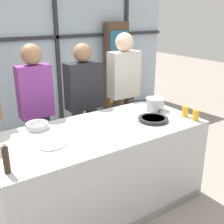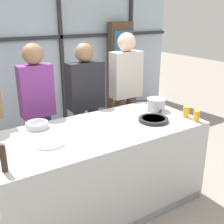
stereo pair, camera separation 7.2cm
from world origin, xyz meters
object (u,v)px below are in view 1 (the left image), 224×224
pepper_grinder (6,159)px  juice_glass_far (185,111)px  frying_pan (153,119)px  mixing_bowl (37,125)px  spectator_center_left (36,105)px  juice_glass_near (196,115)px  spectator_center_right (84,100)px  spectator_far_right (124,88)px  saucepan (155,104)px  white_plate (51,144)px

pepper_grinder → juice_glass_far: size_ratio=1.95×
frying_pan → mixing_bowl: bearing=156.6°
spectator_center_left → juice_glass_far: (1.24, -1.10, 0.00)m
frying_pan → mixing_bowl: mixing_bowl is taller
pepper_grinder → juice_glass_near: pepper_grinder is taller
mixing_bowl → juice_glass_far: size_ratio=1.83×
spectator_center_right → spectator_far_right: (0.62, 0.00, 0.07)m
saucepan → pepper_grinder: size_ratio=1.60×
white_plate → juice_glass_far: bearing=-6.4°
mixing_bowl → juice_glass_far: bearing=-21.6°
white_plate → juice_glass_far: (1.45, -0.16, 0.05)m
white_plate → mixing_bowl: size_ratio=1.22×
frying_pan → white_plate: size_ratio=1.93×
spectator_far_right → spectator_center_right: bearing=0.0°
pepper_grinder → frying_pan: bearing=6.8°
juice_glass_far → juice_glass_near: bearing=-90.0°
spectator_center_left → mixing_bowl: 0.57m
mixing_bowl → saucepan: bearing=-9.4°
spectator_center_right → mixing_bowl: bearing=33.5°
juice_glass_far → saucepan: bearing=108.6°
spectator_center_right → pepper_grinder: size_ratio=7.17×
spectator_far_right → saucepan: 0.76m
pepper_grinder → juice_glass_near: size_ratio=1.95×
saucepan → white_plate: bearing=-172.1°
saucepan → mixing_bowl: saucepan is taller
saucepan → juice_glass_far: 0.37m
saucepan → mixing_bowl: 1.33m
spectator_center_right → pepper_grinder: 1.72m
pepper_grinder → white_plate: bearing=30.0°
saucepan → juice_glass_far: saucepan is taller
frying_pan → pepper_grinder: (-1.52, -0.18, 0.09)m
spectator_center_left → spectator_center_right: (0.62, -0.00, -0.05)m
spectator_center_left → white_plate: 0.96m
saucepan → spectator_far_right: bearing=81.4°
white_plate → juice_glass_near: 1.49m
spectator_center_left → spectator_center_right: size_ratio=1.02×
spectator_far_right → mixing_bowl: size_ratio=8.12×
saucepan → white_plate: saucepan is taller
spectator_center_right → mixing_bowl: size_ratio=7.66×
spectator_center_right → juice_glass_far: bearing=119.5°
juice_glass_near → juice_glass_far: same height
white_plate → pepper_grinder: bearing=-150.0°
spectator_center_left → spectator_center_right: 0.62m
saucepan → juice_glass_near: size_ratio=3.12×
spectator_center_left → spectator_center_right: spectator_center_left is taller
saucepan → juice_glass_near: saucepan is taller
saucepan → juice_glass_far: size_ratio=3.12×
spectator_center_left → juice_glass_near: bearing=135.0°
spectator_center_right → spectator_far_right: bearing=-180.0°
juice_glass_near → spectator_center_left: bearing=135.0°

